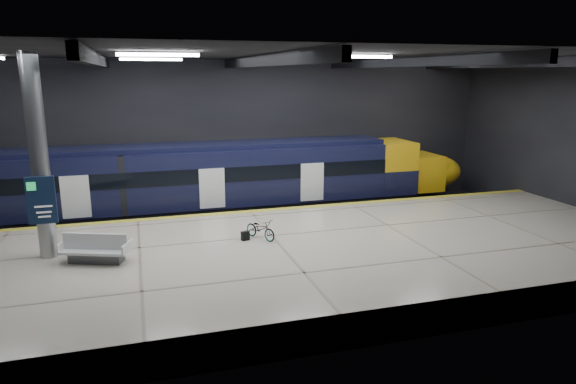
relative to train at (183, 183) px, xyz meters
name	(u,v)px	position (x,y,z in m)	size (l,w,h in m)	color
ground	(266,254)	(2.76, -5.50, -2.06)	(30.00, 30.00, 0.00)	black
room_shell	(264,115)	(2.76, -5.49, 3.66)	(30.10, 16.10, 8.05)	black
platform	(283,262)	(2.76, -8.00, -1.51)	(30.00, 11.00, 1.10)	beige
safety_strip	(251,211)	(2.76, -2.75, -0.95)	(30.00, 0.40, 0.01)	gold
rails	(240,217)	(2.76, 0.00, -1.98)	(30.00, 1.52, 0.16)	gray
train	(183,183)	(0.00, 0.00, 0.00)	(29.40, 2.84, 3.79)	black
bench	(96,252)	(-3.63, -7.58, -0.61)	(2.45, 1.69, 1.00)	#595B60
bicycle	(261,229)	(2.25, -6.75, -0.57)	(0.52, 1.50, 0.79)	#99999E
pannier_bag	(245,236)	(1.65, -6.75, -0.78)	(0.30, 0.18, 0.35)	black
info_column	(39,161)	(-5.24, -6.52, 2.40)	(0.90, 0.78, 6.90)	#9EA0A5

